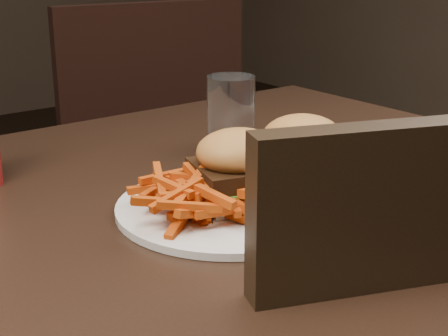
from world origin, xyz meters
TOP-DOWN VIEW (x-y plane):
  - dining_table at (0.00, 0.00)m, footprint 1.20×0.80m
  - chair_far at (0.43, 0.83)m, footprint 0.51×0.51m
  - plate at (0.06, -0.07)m, footprint 0.26×0.26m
  - sandwich_half_a at (0.07, -0.08)m, footprint 0.10×0.10m
  - sandwich_half_b at (0.17, -0.07)m, footprint 0.11×0.11m
  - fries_pile at (0.01, -0.07)m, footprint 0.14×0.14m
  - tumbler at (0.21, 0.11)m, footprint 0.08×0.08m

SIDE VIEW (x-z plane):
  - chair_far at x=0.43m, z-range 0.41..0.45m
  - dining_table at x=0.00m, z-range 0.71..0.75m
  - plate at x=0.06m, z-range 0.75..0.76m
  - sandwich_half_a at x=0.07m, z-range 0.76..0.78m
  - sandwich_half_b at x=0.17m, z-range 0.76..0.78m
  - fries_pile at x=0.01m, z-range 0.76..0.81m
  - tumbler at x=0.21m, z-range 0.75..0.86m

